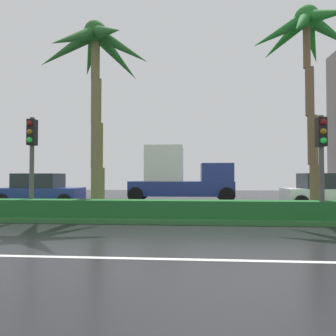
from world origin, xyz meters
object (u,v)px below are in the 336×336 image
Objects in this scene: car_in_traffic_leading at (40,190)px; car_in_traffic_second at (328,191)px; palm_tree_mid_left at (97,64)px; box_truck_lead at (180,177)px; traffic_signal_median_left at (32,148)px; traffic_signal_median_right at (322,148)px; palm_tree_centre_left at (307,45)px.

car_in_traffic_second is at bearing -0.23° from car_in_traffic_leading.
palm_tree_mid_left is 9.14m from box_truck_lead.
traffic_signal_median_left is at bearing -158.13° from palm_tree_mid_left.
traffic_signal_median_right is at bearing -23.58° from car_in_traffic_leading.
palm_tree_mid_left is at bearing -177.99° from palm_tree_centre_left.
palm_tree_centre_left is at bearing -122.48° from car_in_traffic_second.
palm_tree_centre_left is 10.11m from box_truck_lead.
box_truck_lead is (7.38, 3.33, 0.72)m from car_in_traffic_leading.
car_in_traffic_leading is at bearing 179.77° from car_in_traffic_second.
palm_tree_mid_left reaches higher than traffic_signal_median_left.
palm_tree_centre_left reaches higher than car_in_traffic_second.
palm_tree_mid_left is 8.20m from palm_tree_centre_left.
palm_tree_centre_left is 14.29m from car_in_traffic_leading.
traffic_signal_median_left is (-2.15, -0.86, -3.39)m from palm_tree_mid_left.
palm_tree_centre_left is 4.44m from traffic_signal_median_right.
traffic_signal_median_left is 13.68m from car_in_traffic_second.
traffic_signal_median_left is (-10.32, -1.15, -4.01)m from palm_tree_centre_left.
traffic_signal_median_right is at bearing -9.51° from palm_tree_mid_left.
palm_tree_centre_left reaches higher than palm_tree_mid_left.
traffic_signal_median_right is at bearing -96.60° from palm_tree_centre_left.
palm_tree_mid_left is at bearing -159.29° from car_in_traffic_second.
traffic_signal_median_right is 0.80× the size of car_in_traffic_second.
traffic_signal_median_left is 5.66m from car_in_traffic_leading.
traffic_signal_median_right is (7.98, -1.34, -3.50)m from palm_tree_mid_left.
car_in_traffic_leading is (-2.18, 4.90, -1.81)m from traffic_signal_median_left.
car_in_traffic_second is at bearing 20.71° from palm_tree_mid_left.
traffic_signal_median_left is 0.84× the size of car_in_traffic_leading.
traffic_signal_median_left is at bearing 177.32° from traffic_signal_median_right.
traffic_signal_median_right reaches higher than box_truck_lead.
car_in_traffic_second is (12.67, 4.84, -1.81)m from traffic_signal_median_left.
palm_tree_centre_left is 1.86× the size of car_in_traffic_second.
traffic_signal_median_left is 0.84× the size of car_in_traffic_second.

